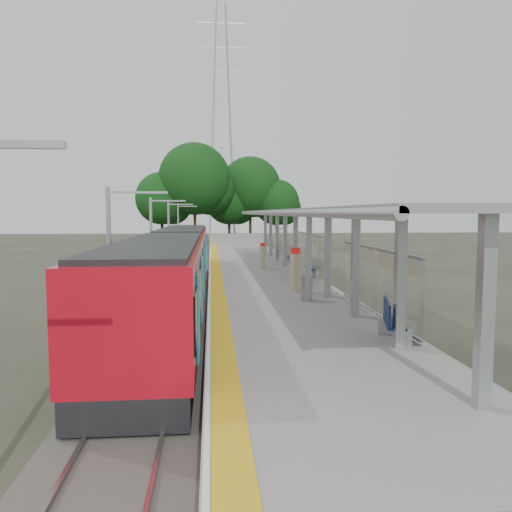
{
  "coord_description": "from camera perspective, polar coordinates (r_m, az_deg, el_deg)",
  "views": [
    {
      "loc": [
        -2.83,
        -10.32,
        4.51
      ],
      "look_at": [
        -0.55,
        15.03,
        2.3
      ],
      "focal_mm": 35.0,
      "sensor_mm": 36.0,
      "label": 1
    }
  ],
  "objects": [
    {
      "name": "bench_far",
      "position": [
        35.35,
        3.39,
        0.07
      ],
      "size": [
        0.64,
        1.44,
        0.95
      ],
      "rotation": [
        0.0,
        0.0,
        -0.16
      ],
      "color": "#0E1A49",
      "rests_on": "platform"
    },
    {
      "name": "ground",
      "position": [
        11.61,
        9.86,
        -17.98
      ],
      "size": [
        200.0,
        200.0,
        0.0
      ],
      "primitive_type": "plane",
      "color": "#474438",
      "rests_on": "ground"
    },
    {
      "name": "train",
      "position": [
        23.23,
        -9.24,
        -1.18
      ],
      "size": [
        2.74,
        27.6,
        3.62
      ],
      "color": "black",
      "rests_on": "ground"
    },
    {
      "name": "info_pillar_far",
      "position": [
        31.5,
        0.76,
        -0.15
      ],
      "size": [
        0.37,
        0.37,
        1.62
      ],
      "rotation": [
        0.0,
        0.0,
        0.16
      ],
      "color": "beige",
      "rests_on": "platform"
    },
    {
      "name": "litter_bin",
      "position": [
        20.07,
        5.8,
        -3.71
      ],
      "size": [
        0.51,
        0.51,
        0.98
      ],
      "primitive_type": "cylinder",
      "rotation": [
        0.0,
        0.0,
        -0.06
      ],
      "color": "#9EA0A5",
      "rests_on": "platform"
    },
    {
      "name": "canopy",
      "position": [
        26.87,
        4.37,
        4.29
      ],
      "size": [
        3.27,
        38.0,
        3.66
      ],
      "color": "#9EA0A5",
      "rests_on": "platform"
    },
    {
      "name": "bench_near",
      "position": [
        14.26,
        15.18,
        -7.02
      ],
      "size": [
        0.92,
        1.72,
        1.12
      ],
      "rotation": [
        0.0,
        0.0,
        -0.26
      ],
      "color": "#0E1A49",
      "rests_on": "platform"
    },
    {
      "name": "tree_cluster",
      "position": [
        63.17,
        -4.15,
        7.6
      ],
      "size": [
        20.51,
        12.48,
        12.92
      ],
      "color": "#382316",
      "rests_on": "ground"
    },
    {
      "name": "pylon",
      "position": [
        84.59,
        -3.95,
        14.82
      ],
      "size": [
        8.0,
        4.0,
        38.0
      ],
      "primitive_type": null,
      "color": "#9EA0A5",
      "rests_on": "ground"
    },
    {
      "name": "end_fence",
      "position": [
        55.42,
        -2.21,
        1.95
      ],
      "size": [
        6.0,
        0.1,
        1.2
      ],
      "primitive_type": "cube",
      "color": "#9EA0A5",
      "rests_on": "platform"
    },
    {
      "name": "info_pillar_near",
      "position": [
        22.24,
        4.54,
        -1.91
      ],
      "size": [
        0.44,
        0.44,
        1.97
      ],
      "rotation": [
        0.0,
        0.0,
        -0.43
      ],
      "color": "beige",
      "rests_on": "platform"
    },
    {
      "name": "bench_mid",
      "position": [
        27.57,
        6.27,
        -1.27
      ],
      "size": [
        0.86,
        1.55,
        1.01
      ],
      "rotation": [
        0.0,
        0.0,
        -0.29
      ],
      "color": "#0E1A49",
      "rests_on": "platform"
    },
    {
      "name": "tactile_strip",
      "position": [
        30.52,
        -4.59,
        -1.63
      ],
      "size": [
        0.6,
        50.0,
        0.02
      ],
      "primitive_type": "cube",
      "color": "gold",
      "rests_on": "platform"
    },
    {
      "name": "platform",
      "position": [
        30.71,
        0.19,
        -2.54
      ],
      "size": [
        6.0,
        50.0,
        1.0
      ],
      "primitive_type": "cube",
      "color": "gray",
      "rests_on": "ground"
    },
    {
      "name": "catenary_masts",
      "position": [
        29.55,
        -11.72,
        1.76
      ],
      "size": [
        2.08,
        48.16,
        5.4
      ],
      "color": "#9EA0A5",
      "rests_on": "ground"
    },
    {
      "name": "trackbed",
      "position": [
        30.68,
        -8.22,
        -3.32
      ],
      "size": [
        3.0,
        70.0,
        0.24
      ],
      "primitive_type": "cube",
      "color": "#59544C",
      "rests_on": "ground"
    }
  ]
}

